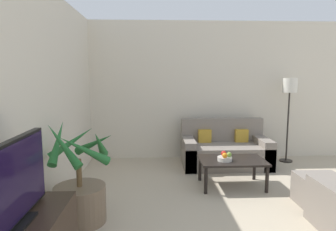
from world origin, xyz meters
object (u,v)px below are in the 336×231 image
orange_fruit (225,155)px  ottoman (320,190)px  sofa_loveseat (225,151)px  apple_red (224,153)px  floor_lamp (290,93)px  television (12,185)px  fruit_bowl (225,159)px  potted_palm (80,192)px  apple_green (229,155)px  coffee_table (232,163)px

orange_fruit → ottoman: bearing=-27.2°
sofa_loveseat → ottoman: 1.92m
sofa_loveseat → apple_red: sofa_loveseat is taller
floor_lamp → apple_red: floor_lamp is taller
television → fruit_bowl: bearing=49.0°
fruit_bowl → potted_palm: bearing=-153.2°
orange_fruit → floor_lamp: bearing=41.7°
television → sofa_loveseat: size_ratio=0.64×
television → apple_green: size_ratio=14.07×
potted_palm → sofa_loveseat: 2.96m
fruit_bowl → apple_green: 0.09m
potted_palm → ottoman: (2.96, 0.32, -0.16)m
apple_red → ottoman: 1.32m
orange_fruit → apple_green: bearing=33.8°
potted_palm → fruit_bowl: (1.87, 0.94, 0.09)m
coffee_table → apple_red: (-0.13, -0.03, 0.15)m
potted_palm → apple_green: size_ratio=16.55×
fruit_bowl → apple_red: (-0.01, 0.04, 0.07)m
apple_red → sofa_loveseat: bearing=75.5°
coffee_table → fruit_bowl: fruit_bowl is taller
sofa_loveseat → ottoman: (0.82, -1.73, -0.08)m
potted_palm → sofa_loveseat: potted_palm is taller
orange_fruit → television: bearing=-131.6°
floor_lamp → apple_red: size_ratio=19.94×
fruit_bowl → orange_fruit: bearing=-104.8°
floor_lamp → ottoman: floor_lamp is taller
coffee_table → fruit_bowl: (-0.13, -0.07, 0.08)m
fruit_bowl → apple_green: size_ratio=2.99×
potted_palm → apple_green: 2.15m
coffee_table → apple_green: apple_green is taller
potted_palm → television: bearing=-94.4°
apple_green → coffee_table: bearing=49.0°
orange_fruit → sofa_loveseat: bearing=76.3°
floor_lamp → orange_fruit: size_ratio=21.14×
apple_green → television: bearing=-132.0°
coffee_table → apple_green: size_ratio=13.53×
fruit_bowl → orange_fruit: (-0.02, -0.06, 0.07)m
coffee_table → fruit_bowl: 0.17m
potted_palm → sofa_loveseat: (2.13, 2.05, -0.08)m
sofa_loveseat → fruit_bowl: (-0.27, -1.10, 0.17)m
floor_lamp → orange_fruit: bearing=-138.3°
television → apple_green: 3.06m
apple_green → ottoman: size_ratio=0.13×
sofa_loveseat → ottoman: sofa_loveseat is taller
potted_palm → apple_red: size_ratio=14.63×
floor_lamp → apple_green: bearing=-137.9°
television → ottoman: 3.55m
potted_palm → floor_lamp: bearing=33.6°
ottoman → television: bearing=-151.9°
floor_lamp → fruit_bowl: (-1.52, -1.31, -0.88)m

